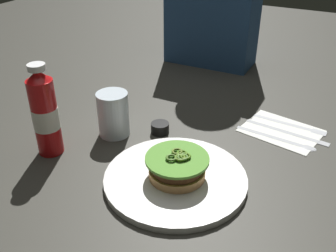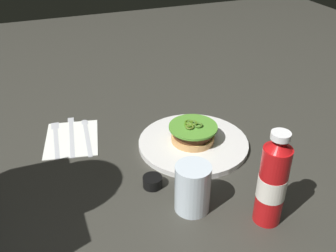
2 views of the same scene
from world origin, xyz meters
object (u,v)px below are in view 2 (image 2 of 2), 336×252
burger_sandwich (193,133)px  spoon_utensil (86,131)px  ketchup_bottle (272,182)px  fork_utensil (56,135)px  napkin (72,138)px  dinner_plate (193,143)px  water_glass (193,188)px  condiment_cup (153,182)px  butter_knife (71,132)px

burger_sandwich → spoon_utensil: burger_sandwich is taller
spoon_utensil → ketchup_bottle: bearing=-148.8°
fork_utensil → napkin: bearing=-124.2°
dinner_plate → fork_utensil: bearing=62.6°
ketchup_bottle → spoon_utensil: bearing=31.2°
burger_sandwich → water_glass: (-0.22, 0.10, 0.02)m
burger_sandwich → condiment_cup: size_ratio=2.84×
ketchup_bottle → butter_knife: size_ratio=1.01×
burger_sandwich → napkin: (0.15, 0.30, -0.04)m
burger_sandwich → butter_knife: bearing=59.8°
condiment_cup → butter_knife: 0.33m
spoon_utensil → dinner_plate: bearing=-123.7°
ketchup_bottle → butter_knife: ketchup_bottle is taller
napkin → condiment_cup: bearing=-151.8°
water_glass → napkin: size_ratio=0.60×
spoon_utensil → water_glass: bearing=-158.1°
burger_sandwich → dinner_plate: bearing=-164.4°
ketchup_bottle → fork_utensil: size_ratio=1.13×
spoon_utensil → butter_knife: (0.00, 0.04, 0.00)m
condiment_cup → butter_knife: bearing=25.5°
ketchup_bottle → fork_utensil: (0.48, 0.37, -0.09)m
ketchup_bottle → water_glass: (0.09, 0.13, -0.04)m
dinner_plate → napkin: (0.15, 0.30, -0.01)m
fork_utensil → water_glass: bearing=-148.6°
butter_knife → water_glass: bearing=-153.4°
napkin → spoon_utensil: 0.05m
condiment_cup → napkin: size_ratio=0.25×
burger_sandwich → napkin: size_ratio=0.70×
fork_utensil → burger_sandwich: bearing=-117.0°
water_glass → napkin: 0.42m
napkin → fork_utensil: (0.03, 0.04, 0.00)m
burger_sandwich → butter_knife: (0.17, 0.30, -0.03)m
spoon_utensil → napkin: bearing=115.8°
napkin → butter_knife: 0.03m
dinner_plate → ketchup_bottle: bearing=-174.2°
dinner_plate → butter_knife: bearing=59.4°
burger_sandwich → condiment_cup: burger_sandwich is taller
condiment_cup → butter_knife: size_ratio=0.21×
dinner_plate → spoon_utensil: (0.17, 0.26, -0.00)m
ketchup_bottle → condiment_cup: 0.28m
burger_sandwich → condiment_cup: (-0.12, 0.16, -0.03)m
condiment_cup → fork_utensil: condiment_cup is taller
water_glass → dinner_plate: bearing=-24.9°
butter_knife → burger_sandwich: bearing=-120.2°
dinner_plate → condiment_cup: size_ratio=6.48×
napkin → dinner_plate: bearing=-116.4°
dinner_plate → butter_knife: 0.35m
dinner_plate → burger_sandwich: burger_sandwich is taller
condiment_cup → fork_utensil: size_ratio=0.24×
water_glass → fork_utensil: size_ratio=0.58×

